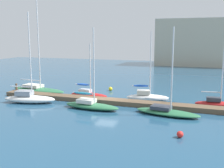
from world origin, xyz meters
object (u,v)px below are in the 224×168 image
object	(u,v)px
sailboat_0	(38,88)
sailboat_2	(88,94)
sailboat_3	(91,104)
sailboat_5	(167,111)
sailboat_4	(147,96)
mooring_buoy_red	(180,134)
mooring_buoy_yellow	(111,89)
harbor_building_distant	(203,42)
sailboat_1	(29,98)
sailboat_6	(217,103)

from	to	relation	value
sailboat_0	sailboat_2	distance (m)	8.49
sailboat_0	sailboat_2	world-z (taller)	sailboat_0
sailboat_3	sailboat_5	distance (m)	8.27
sailboat_4	mooring_buoy_red	world-z (taller)	sailboat_4
sailboat_3	sailboat_4	world-z (taller)	sailboat_3
mooring_buoy_red	sailboat_4	bearing A→B (deg)	114.33
sailboat_2	mooring_buoy_yellow	size ratio (longest dim) A/B	12.13
sailboat_3	mooring_buoy_red	world-z (taller)	sailboat_3
sailboat_0	harbor_building_distant	world-z (taller)	sailboat_0
sailboat_5	sailboat_0	bearing A→B (deg)	171.54
sailboat_0	sailboat_1	bearing A→B (deg)	-57.64
sailboat_0	sailboat_2	xyz separation A→B (m)	(8.44, -0.87, -0.01)
sailboat_6	mooring_buoy_red	world-z (taller)	sailboat_6
sailboat_0	sailboat_6	world-z (taller)	sailboat_0
sailboat_1	mooring_buoy_red	bearing A→B (deg)	-30.40
sailboat_2	mooring_buoy_red	world-z (taller)	sailboat_2
sailboat_5	harbor_building_distant	xyz separation A→B (m)	(1.87, 53.38, 5.95)
sailboat_1	sailboat_4	xyz separation A→B (m)	(13.14, 5.90, -0.03)
mooring_buoy_yellow	sailboat_1	bearing A→B (deg)	-122.83
sailboat_0	sailboat_1	distance (m)	6.63
sailboat_6	harbor_building_distant	size ratio (longest dim) A/B	0.33
sailboat_0	sailboat_4	size ratio (longest dim) A/B	1.62
sailboat_0	sailboat_4	bearing A→B (deg)	5.80
sailboat_3	mooring_buoy_red	bearing A→B (deg)	-25.63
sailboat_3	harbor_building_distant	world-z (taller)	harbor_building_distant
sailboat_1	sailboat_6	world-z (taller)	sailboat_1
mooring_buoy_yellow	harbor_building_distant	distance (m)	45.29
sailboat_2	sailboat_5	distance (m)	11.91
sailboat_1	sailboat_3	bearing A→B (deg)	-13.53
sailboat_5	sailboat_6	world-z (taller)	sailboat_5
sailboat_1	sailboat_2	distance (m)	7.47
sailboat_5	mooring_buoy_red	world-z (taller)	sailboat_5
sailboat_0	sailboat_3	distance (m)	12.61
sailboat_3	harbor_building_distant	bearing A→B (deg)	82.52
sailboat_2	sailboat_0	bearing A→B (deg)	175.16
sailboat_0	harbor_building_distant	xyz separation A→B (m)	(21.24, 47.77, 5.85)
sailboat_1	harbor_building_distant	distance (m)	57.03
sailboat_0	sailboat_1	world-z (taller)	sailboat_0
sailboat_5	harbor_building_distant	bearing A→B (deg)	95.68
sailboat_0	sailboat_6	xyz separation A→B (m)	(24.30, -0.55, -0.01)
sailboat_2	mooring_buoy_red	bearing A→B (deg)	-38.74
sailboat_5	harbor_building_distant	distance (m)	53.74
sailboat_3	sailboat_5	xyz separation A→B (m)	(8.26, 0.37, -0.08)
sailboat_6	mooring_buoy_yellow	bearing A→B (deg)	157.95
sailboat_1	harbor_building_distant	size ratio (longest dim) A/B	0.43
sailboat_4	sailboat_6	bearing A→B (deg)	-15.18
sailboat_1	mooring_buoy_yellow	distance (m)	12.33
sailboat_4	sailboat_5	xyz separation A→B (m)	(3.28, -5.57, -0.18)
sailboat_6	mooring_buoy_red	distance (m)	11.44
sailboat_3	sailboat_6	distance (m)	14.26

